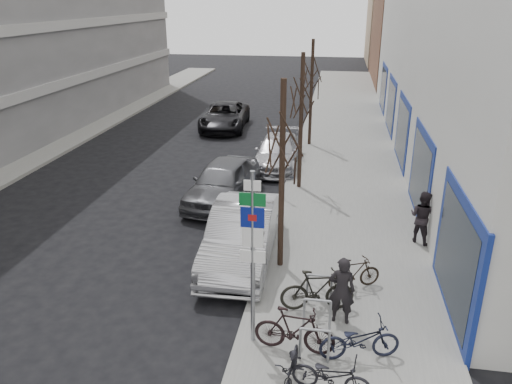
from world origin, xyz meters
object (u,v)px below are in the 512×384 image
(bike_near_right, at_px, (295,330))
(pedestrian_far, at_px, (422,217))
(tree_far, at_px, (312,68))
(parked_car_back, at_px, (277,152))
(tree_mid, at_px, (302,90))
(meter_back, at_px, (297,142))
(bike_far_curb, at_px, (332,372))
(bike_near_left, at_px, (292,366))
(lane_car, at_px, (225,116))
(bike_far_inner, at_px, (354,273))
(parked_car_mid, at_px, (223,182))
(parked_car_front, at_px, (242,235))
(bike_rack, at_px, (317,311))
(bike_mid_inner, at_px, (317,290))
(highway_sign_pole, at_px, (253,249))
(meter_mid, at_px, (284,181))
(tree_near, at_px, (283,132))
(pedestrian_near, at_px, (342,290))
(bike_mid_curb, at_px, (360,337))

(bike_near_right, height_order, pedestrian_far, pedestrian_far)
(tree_far, relative_size, parked_car_back, 1.14)
(tree_mid, relative_size, parked_car_back, 1.14)
(meter_back, xyz_separation_m, bike_far_curb, (2.03, -15.35, -0.28))
(bike_near_left, height_order, bike_far_curb, bike_far_curb)
(pedestrian_far, bearing_deg, tree_far, -30.93)
(lane_car, bearing_deg, pedestrian_far, -59.45)
(bike_far_inner, xyz_separation_m, parked_car_mid, (-4.89, 5.71, 0.21))
(bike_far_curb, height_order, pedestrian_far, pedestrian_far)
(parked_car_mid, xyz_separation_m, lane_car, (-2.48, 11.33, -0.05))
(bike_far_inner, bearing_deg, parked_car_front, 44.82)
(bike_rack, relative_size, bike_mid_inner, 1.22)
(bike_far_inner, bearing_deg, meter_back, -11.54)
(highway_sign_pole, height_order, bike_far_inner, highway_sign_pole)
(highway_sign_pole, bearing_deg, parked_car_mid, 107.39)
(highway_sign_pole, relative_size, pedestrian_far, 2.44)
(meter_mid, relative_size, meter_back, 1.00)
(lane_car, bearing_deg, parked_car_front, -79.17)
(tree_near, relative_size, parked_car_mid, 1.15)
(tree_near, xyz_separation_m, lane_car, (-5.28, 16.12, -3.35))
(meter_back, height_order, pedestrian_near, pedestrian_near)
(tree_far, bearing_deg, bike_near_right, -87.43)
(tree_far, bearing_deg, tree_near, -90.00)
(tree_mid, distance_m, parked_car_mid, 4.65)
(meter_back, distance_m, bike_mid_curb, 14.46)
(parked_car_mid, bearing_deg, bike_near_right, -59.68)
(bike_mid_curb, distance_m, lane_car, 21.19)
(tree_far, height_order, parked_car_mid, tree_far)
(bike_rack, bearing_deg, highway_sign_pole, -156.41)
(bike_mid_curb, bearing_deg, bike_mid_inner, 16.05)
(parked_car_mid, distance_m, pedestrian_far, 7.47)
(bike_far_curb, relative_size, parked_car_mid, 0.33)
(bike_far_inner, bearing_deg, parked_car_mid, 16.49)
(pedestrian_near, bearing_deg, bike_far_curb, 90.23)
(meter_back, relative_size, lane_car, 0.23)
(tree_mid, relative_size, parked_car_mid, 1.15)
(tree_far, bearing_deg, parked_car_mid, -108.83)
(tree_far, xyz_separation_m, meter_mid, (-0.45, -8.00, -3.19))
(bike_mid_inner, bearing_deg, pedestrian_near, -136.37)
(bike_near_right, relative_size, bike_mid_inner, 0.97)
(bike_near_right, height_order, bike_mid_curb, bike_near_right)
(bike_mid_curb, bearing_deg, highway_sign_pole, 69.95)
(bike_rack, xyz_separation_m, meter_mid, (-1.65, 7.90, 0.26))
(tree_mid, height_order, parked_car_mid, tree_mid)
(bike_far_curb, bearing_deg, parked_car_front, 37.52)
(parked_car_mid, bearing_deg, bike_far_inner, -41.78)
(highway_sign_pole, bearing_deg, parked_car_back, 94.73)
(bike_near_left, xyz_separation_m, pedestrian_near, (0.93, 2.33, 0.37))
(bike_near_right, xyz_separation_m, parked_car_back, (-2.02, 13.14, 0.00))
(tree_near, height_order, bike_near_left, tree_near)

